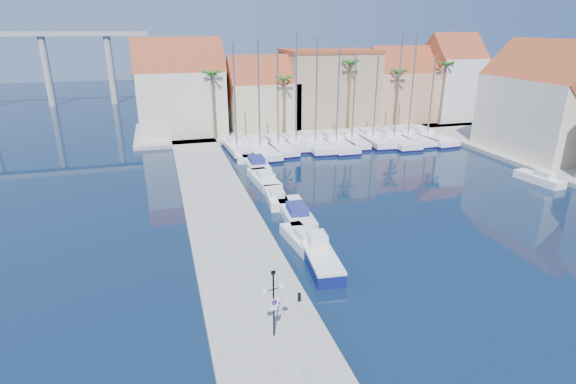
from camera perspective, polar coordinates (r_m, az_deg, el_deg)
name	(u,v)px	position (r m, az deg, el deg)	size (l,w,h in m)	color
ground	(408,297)	(28.51, 15.05, -12.81)	(260.00, 260.00, 0.00)	black
quay_west	(225,222)	(37.04, -8.04, -3.82)	(6.00, 77.00, 0.50)	gray
shore_north	(310,125)	(73.53, 2.77, 8.43)	(54.00, 16.00, 0.50)	gray
lamp_post	(274,294)	(22.51, -1.85, -12.80)	(1.25, 0.53, 3.73)	black
bollard	(299,297)	(26.25, 1.44, -13.21)	(0.20, 0.20, 0.50)	black
fishing_boat	(320,257)	(30.61, 4.14, -8.25)	(2.40, 5.74, 1.95)	#0E1756
motorboat_west_0	(303,240)	(33.22, 1.95, -6.07)	(2.22, 5.43, 1.40)	white
motorboat_west_1	(296,213)	(37.89, 0.99, -2.62)	(2.60, 6.84, 1.40)	white
motorboat_west_2	(276,197)	(41.40, -1.52, -0.60)	(2.17, 5.36, 1.40)	white
motorboat_west_3	(264,179)	(46.31, -3.06, 1.66)	(2.42, 6.34, 1.40)	white
motorboat_west_4	(256,163)	(51.94, -4.13, 3.70)	(2.36, 7.12, 1.40)	white
motorboat_west_5	(244,153)	(56.30, -5.62, 4.97)	(2.75, 6.86, 1.40)	white
motorboat_east_1	(540,178)	(53.33, 29.34, 1.54)	(2.26, 5.24, 1.40)	white
sailboat_0	(236,147)	(59.05, -6.62, 5.76)	(2.81, 9.11, 13.58)	white
sailboat_1	(259,148)	(58.47, -3.73, 5.66)	(3.42, 11.88, 13.74)	white
sailboat_2	(277,145)	(59.53, -1.44, 5.97)	(3.39, 10.45, 12.65)	white
sailboat_3	(295,142)	(60.93, 0.91, 6.38)	(2.74, 8.47, 14.79)	white
sailboat_4	(314,142)	(61.24, 3.31, 6.34)	(3.70, 11.61, 14.08)	white
sailboat_5	(335,142)	(61.75, 5.93, 6.37)	(3.52, 11.72, 12.84)	white
sailboat_6	(351,139)	(63.29, 7.94, 6.65)	(3.30, 9.69, 12.21)	white
sailboat_7	(371,138)	(64.58, 10.53, 6.75)	(3.37, 10.76, 11.75)	white
sailboat_8	(392,138)	(65.09, 13.06, 6.69)	(3.57, 11.90, 14.72)	white
sailboat_9	(405,136)	(66.88, 14.64, 6.92)	(3.97, 11.70, 14.70)	white
sailboat_10	(424,136)	(67.92, 16.91, 6.87)	(3.70, 11.95, 11.82)	white
building_0	(181,92)	(67.76, -13.47, 12.30)	(12.30, 9.00, 13.50)	beige
building_1	(262,97)	(69.55, -3.28, 11.97)	(10.30, 8.00, 11.00)	tan
building_2	(328,87)	(73.57, 5.13, 13.13)	(14.20, 10.20, 11.50)	#9A805F
building_3	(399,88)	(77.85, 13.87, 12.73)	(10.30, 8.00, 12.00)	tan
building_4	(451,80)	(81.72, 19.94, 13.24)	(8.30, 8.00, 14.00)	white
building_6	(545,103)	(63.84, 29.85, 9.76)	(9.00, 14.30, 13.50)	beige
palm_0	(212,76)	(62.85, -9.63, 14.33)	(2.60, 2.60, 10.15)	brown
palm_1	(284,81)	(64.87, -0.53, 13.94)	(2.60, 2.60, 9.15)	brown
palm_2	(350,65)	(68.06, 7.92, 15.64)	(2.60, 2.60, 11.15)	brown
palm_3	(399,74)	(71.76, 13.91, 14.35)	(2.60, 2.60, 9.65)	brown
palm_4	(446,66)	(75.94, 19.41, 14.83)	(2.60, 2.60, 10.65)	brown
viaduct	(15,54)	(105.43, -31.35, 14.70)	(48.00, 2.20, 14.45)	#9E9E99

